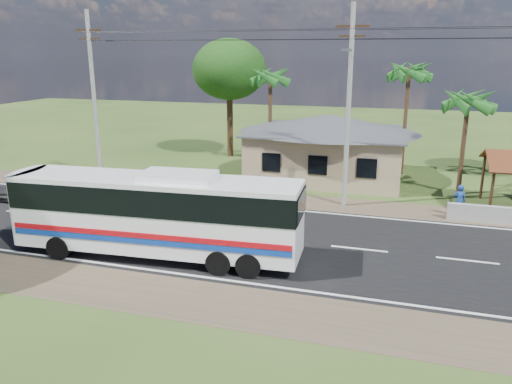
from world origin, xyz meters
TOP-DOWN VIEW (x-y plane):
  - ground at (0.00, 0.00)m, footprint 120.00×120.00m
  - road at (0.00, 0.00)m, footprint 120.00×16.00m
  - house at (1.00, 13.00)m, footprint 12.40×10.00m
  - utility_poles at (2.67, 6.49)m, footprint 32.80×2.22m
  - palm_near at (9.50, 11.00)m, footprint 2.80×2.80m
  - palm_mid at (6.00, 15.50)m, footprint 2.80×2.80m
  - palm_far at (-4.00, 16.00)m, footprint 2.80×2.80m
  - tree_behind_house at (-8.00, 18.00)m, footprint 6.00×6.00m
  - coach_bus at (-3.67, -3.31)m, footprint 12.35×3.38m
  - person at (9.09, 6.16)m, footprint 0.68×0.48m
  - small_car at (-16.02, 2.91)m, footprint 1.92×3.95m

SIDE VIEW (x-z plane):
  - ground at x=0.00m, z-range 0.00..0.00m
  - road at x=0.00m, z-range -0.01..0.02m
  - small_car at x=-16.02m, z-range 0.00..1.30m
  - person at x=9.09m, z-range 0.00..1.77m
  - coach_bus at x=-3.67m, z-range 0.27..4.06m
  - house at x=1.00m, z-range 0.14..5.14m
  - palm_near at x=9.50m, z-range 2.36..9.06m
  - utility_poles at x=2.67m, z-range 0.27..11.27m
  - palm_far at x=-4.00m, z-range 2.83..10.53m
  - tree_behind_house at x=-8.00m, z-range 2.31..11.92m
  - palm_mid at x=6.00m, z-range 3.06..11.26m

